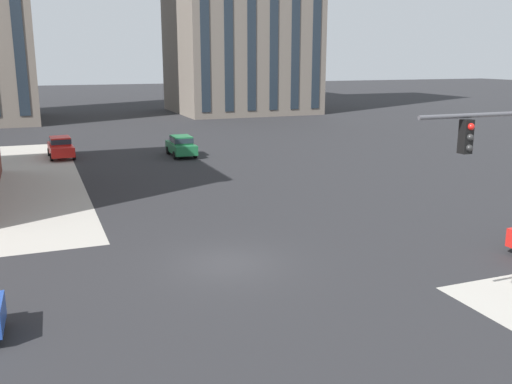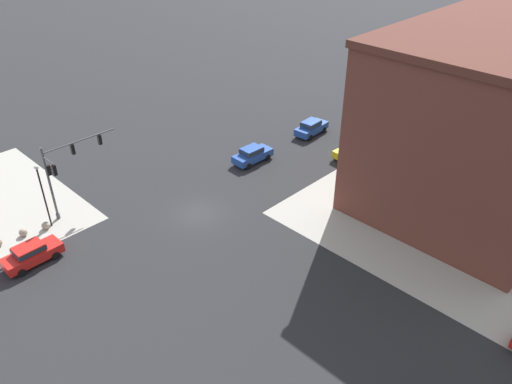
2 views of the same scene
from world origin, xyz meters
name	(u,v)px [view 1 (image 1 of 2)]	position (x,y,z in m)	size (l,w,h in m)	color
ground_plane	(228,263)	(0.00, 0.00, 0.00)	(320.00, 320.00, 0.00)	#262628
car_main_northbound_near	(61,146)	(-4.77, 27.78, 0.92)	(2.00, 4.46, 1.68)	red
car_parked_curb	(181,145)	(4.44, 24.99, 0.92)	(1.98, 4.45, 1.68)	#1E6B3D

